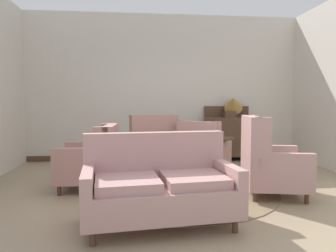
% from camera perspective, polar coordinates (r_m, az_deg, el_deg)
% --- Properties ---
extents(ground, '(8.54, 8.54, 0.00)m').
position_cam_1_polar(ground, '(4.38, 2.95, -12.69)').
color(ground, '#9E896B').
extents(wall_back, '(6.26, 0.08, 3.22)m').
position_cam_1_polar(wall_back, '(7.00, -0.61, 7.04)').
color(wall_back, silver).
rests_on(wall_back, ground).
extents(baseboard_back, '(6.10, 0.03, 0.12)m').
position_cam_1_polar(baseboard_back, '(7.04, -0.55, -5.64)').
color(baseboard_back, '#4C3323').
rests_on(baseboard_back, ground).
extents(area_rug, '(2.79, 2.79, 0.01)m').
position_cam_1_polar(area_rug, '(4.66, 2.37, -11.55)').
color(area_rug, '#847051').
rests_on(area_rug, ground).
extents(coffee_table, '(0.79, 0.79, 0.51)m').
position_cam_1_polar(coffee_table, '(4.64, 1.35, -6.52)').
color(coffee_table, '#4C3323').
rests_on(coffee_table, ground).
extents(porcelain_vase, '(0.16, 0.16, 0.34)m').
position_cam_1_polar(porcelain_vase, '(4.62, 1.82, -3.27)').
color(porcelain_vase, brown).
rests_on(porcelain_vase, coffee_table).
extents(settee, '(1.65, 0.96, 0.95)m').
position_cam_1_polar(settee, '(3.31, -1.51, -11.08)').
color(settee, tan).
rests_on(settee, ground).
extents(armchair_near_sideboard, '(0.94, 0.95, 1.10)m').
position_cam_1_polar(armchair_near_sideboard, '(4.50, 17.98, -6.42)').
color(armchair_near_sideboard, tan).
rests_on(armchair_near_sideboard, ground).
extents(armchair_back_corner, '(1.00, 0.98, 1.06)m').
position_cam_1_polar(armchair_back_corner, '(5.84, -3.12, -3.92)').
color(armchair_back_corner, tan).
rests_on(armchair_back_corner, ground).
extents(armchair_near_window, '(0.87, 0.83, 0.95)m').
position_cam_1_polar(armchair_near_window, '(4.76, -13.66, -6.25)').
color(armchair_near_window, tan).
rests_on(armchair_near_window, ground).
extents(armchair_foreground_right, '(1.09, 1.11, 0.96)m').
position_cam_1_polar(armchair_foreground_right, '(5.61, 6.48, -4.60)').
color(armchair_foreground_right, tan).
rests_on(armchair_foreground_right, ground).
extents(side_table, '(0.52, 0.52, 0.67)m').
position_cam_1_polar(side_table, '(5.56, 9.42, -4.78)').
color(side_table, '#4C3323').
rests_on(side_table, ground).
extents(sideboard, '(1.03, 0.44, 1.20)m').
position_cam_1_polar(sideboard, '(7.01, 11.09, -1.81)').
color(sideboard, '#4C3323').
rests_on(sideboard, ground).
extents(gramophone, '(0.55, 0.63, 0.59)m').
position_cam_1_polar(gramophone, '(6.90, 11.82, 3.94)').
color(gramophone, '#4C3323').
rests_on(gramophone, sideboard).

